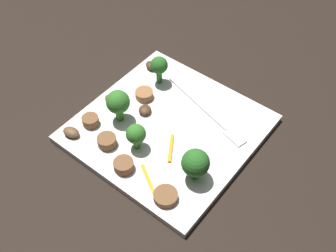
% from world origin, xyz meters
% --- Properties ---
extents(ground_plane, '(1.40, 1.40, 0.00)m').
position_xyz_m(ground_plane, '(0.00, 0.00, 0.00)').
color(ground_plane, black).
extents(plate, '(0.26, 0.26, 0.01)m').
position_xyz_m(plate, '(0.00, 0.00, 0.01)').
color(plate, white).
rests_on(plate, ground_plane).
extents(fork, '(0.18, 0.06, 0.00)m').
position_xyz_m(fork, '(0.04, 0.06, 0.01)').
color(fork, silver).
rests_on(fork, plate).
extents(broccoli_floret_0, '(0.03, 0.03, 0.04)m').
position_xyz_m(broccoli_floret_0, '(-0.01, -0.06, 0.04)').
color(broccoli_floret_0, '#347525').
rests_on(broccoli_floret_0, plate).
extents(broccoli_floret_1, '(0.04, 0.04, 0.05)m').
position_xyz_m(broccoli_floret_1, '(0.09, -0.05, 0.05)').
color(broccoli_floret_1, '#296420').
rests_on(broccoli_floret_1, plate).
extents(broccoli_floret_2, '(0.04, 0.04, 0.06)m').
position_xyz_m(broccoli_floret_2, '(-0.07, -0.03, 0.05)').
color(broccoli_floret_2, '#347525').
rests_on(broccoli_floret_2, plate).
extents(broccoli_floret_3, '(0.03, 0.03, 0.05)m').
position_xyz_m(broccoli_floret_3, '(-0.07, 0.07, 0.05)').
color(broccoli_floret_3, '#296420').
rests_on(broccoli_floret_3, plate).
extents(sausage_slice_0, '(0.04, 0.04, 0.01)m').
position_xyz_m(sausage_slice_0, '(-0.07, 0.02, 0.02)').
color(sausage_slice_0, brown).
rests_on(sausage_slice_0, plate).
extents(sausage_slice_1, '(0.04, 0.04, 0.01)m').
position_xyz_m(sausage_slice_1, '(0.08, -0.10, 0.02)').
color(sausage_slice_1, brown).
rests_on(sausage_slice_1, plate).
extents(sausage_slice_2, '(0.04, 0.04, 0.02)m').
position_xyz_m(sausage_slice_2, '(0.00, -0.10, 0.02)').
color(sausage_slice_2, brown).
rests_on(sausage_slice_2, plate).
extents(sausage_slice_3, '(0.04, 0.04, 0.02)m').
position_xyz_m(sausage_slice_3, '(-0.05, -0.08, 0.02)').
color(sausage_slice_3, brown).
rests_on(sausage_slice_3, plate).
extents(sausage_slice_4, '(0.04, 0.04, 0.01)m').
position_xyz_m(sausage_slice_4, '(-0.10, -0.07, 0.02)').
color(sausage_slice_4, brown).
rests_on(sausage_slice_4, plate).
extents(mushroom_0, '(0.03, 0.02, 0.01)m').
position_xyz_m(mushroom_0, '(-0.11, -0.02, 0.02)').
color(mushroom_0, brown).
rests_on(mushroom_0, plate).
extents(mushroom_1, '(0.03, 0.03, 0.01)m').
position_xyz_m(mushroom_1, '(-0.11, 0.09, 0.02)').
color(mushroom_1, '#422B19').
rests_on(mushroom_1, plate).
extents(mushroom_2, '(0.03, 0.02, 0.01)m').
position_xyz_m(mushroom_2, '(-0.10, -0.11, 0.02)').
color(mushroom_2, brown).
rests_on(mushroom_2, plate).
extents(mushroom_3, '(0.03, 0.03, 0.01)m').
position_xyz_m(mushroom_3, '(-0.05, -0.00, 0.02)').
color(mushroom_3, '#422B19').
rests_on(mushroom_3, plate).
extents(pepper_strip_1, '(0.05, 0.03, 0.00)m').
position_xyz_m(pepper_strip_1, '(0.04, -0.10, 0.01)').
color(pepper_strip_1, orange).
rests_on(pepper_strip_1, plate).
extents(pepper_strip_2, '(0.03, 0.05, 0.00)m').
position_xyz_m(pepper_strip_2, '(0.03, -0.03, 0.01)').
color(pepper_strip_2, orange).
rests_on(pepper_strip_2, plate).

